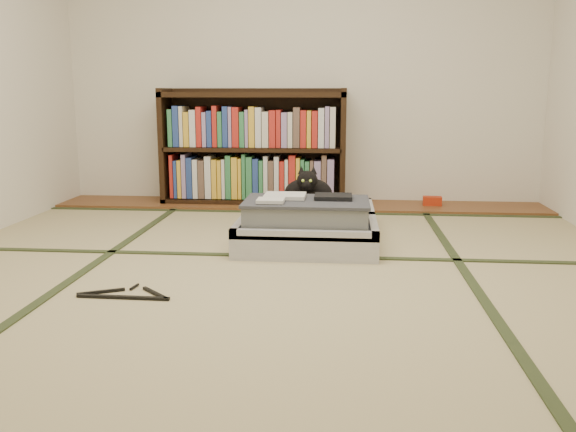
{
  "coord_description": "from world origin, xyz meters",
  "views": [
    {
      "loc": [
        0.35,
        -2.97,
        0.93
      ],
      "look_at": [
        0.05,
        0.35,
        0.25
      ],
      "focal_mm": 38.0,
      "sensor_mm": 36.0,
      "label": 1
    }
  ],
  "objects": [
    {
      "name": "cable_coil",
      "position": [
        0.3,
        1.11,
        0.17
      ],
      "size": [
        0.12,
        0.12,
        0.03
      ],
      "color": "white",
      "rests_on": "suitcase"
    },
    {
      "name": "suitcase",
      "position": [
        0.14,
        0.79,
        0.12
      ],
      "size": [
        0.84,
        1.12,
        0.33
      ],
      "color": "#B7B7BC",
      "rests_on": "floor"
    },
    {
      "name": "tatami_borders",
      "position": [
        0.0,
        0.49,
        0.0
      ],
      "size": [
        4.0,
        4.5,
        0.01
      ],
      "color": "#2D381E",
      "rests_on": "ground"
    },
    {
      "name": "cat",
      "position": [
        0.12,
        1.08,
        0.27
      ],
      "size": [
        0.37,
        0.37,
        0.3
      ],
      "color": "black",
      "rests_on": "suitcase"
    },
    {
      "name": "floor",
      "position": [
        0.0,
        0.0,
        0.0
      ],
      "size": [
        4.5,
        4.5,
        0.0
      ],
      "primitive_type": "plane",
      "color": "#C8B585",
      "rests_on": "ground"
    },
    {
      "name": "wood_strip",
      "position": [
        0.0,
        2.0,
        0.01
      ],
      "size": [
        4.0,
        0.5,
        0.02
      ],
      "primitive_type": "cube",
      "color": "brown",
      "rests_on": "ground"
    },
    {
      "name": "bookcase",
      "position": [
        -0.39,
        2.07,
        0.45
      ],
      "size": [
        1.53,
        0.35,
        0.98
      ],
      "color": "black",
      "rests_on": "wood_strip"
    },
    {
      "name": "hanger",
      "position": [
        -0.64,
        -0.36,
        0.01
      ],
      "size": [
        0.45,
        0.21,
        0.01
      ],
      "color": "black",
      "rests_on": "floor"
    },
    {
      "name": "red_item",
      "position": [
        1.09,
        2.03,
        0.06
      ],
      "size": [
        0.16,
        0.1,
        0.07
      ],
      "primitive_type": "cube",
      "rotation": [
        0.0,
        0.0,
        -0.08
      ],
      "color": "#A9260D",
      "rests_on": "wood_strip"
    }
  ]
}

